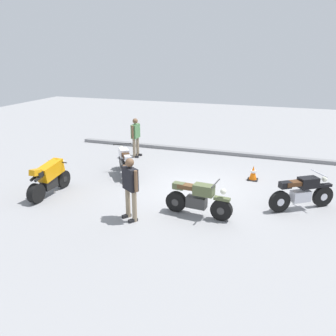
{
  "coord_description": "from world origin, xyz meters",
  "views": [
    {
      "loc": [
        2.77,
        -10.63,
        4.43
      ],
      "look_at": [
        -0.86,
        -0.23,
        0.75
      ],
      "focal_mm": 37.65,
      "sensor_mm": 36.0,
      "label": 1
    }
  ],
  "objects_px": {
    "motorcycle_olive_vintage": "(198,199)",
    "motorcycle_orange_sportbike": "(50,177)",
    "motorcycle_black_cruiser": "(302,193)",
    "person_in_black_shirt": "(130,185)",
    "traffic_cone": "(253,173)",
    "motorcycle_silver_cruiser": "(125,162)",
    "person_in_green_shirt": "(136,135)"
  },
  "relations": [
    {
      "from": "motorcycle_olive_vintage",
      "to": "motorcycle_orange_sportbike",
      "type": "relative_size",
      "value": 1.0
    },
    {
      "from": "motorcycle_olive_vintage",
      "to": "person_in_black_shirt",
      "type": "xyz_separation_m",
      "value": [
        -1.67,
        -0.82,
        0.53
      ]
    },
    {
      "from": "motorcycle_silver_cruiser",
      "to": "motorcycle_olive_vintage",
      "type": "height_order",
      "value": "motorcycle_silver_cruiser"
    },
    {
      "from": "motorcycle_black_cruiser",
      "to": "motorcycle_olive_vintage",
      "type": "bearing_deg",
      "value": 172.42
    },
    {
      "from": "motorcycle_olive_vintage",
      "to": "motorcycle_orange_sportbike",
      "type": "xyz_separation_m",
      "value": [
        -4.87,
        -0.08,
        0.11
      ]
    },
    {
      "from": "motorcycle_black_cruiser",
      "to": "motorcycle_silver_cruiser",
      "type": "bearing_deg",
      "value": 136.05
    },
    {
      "from": "motorcycle_black_cruiser",
      "to": "motorcycle_orange_sportbike",
      "type": "distance_m",
      "value": 7.75
    },
    {
      "from": "motorcycle_black_cruiser",
      "to": "person_in_black_shirt",
      "type": "bearing_deg",
      "value": 172.14
    },
    {
      "from": "motorcycle_silver_cruiser",
      "to": "traffic_cone",
      "type": "bearing_deg",
      "value": -112.96
    },
    {
      "from": "motorcycle_orange_sportbike",
      "to": "motorcycle_silver_cruiser",
      "type": "bearing_deg",
      "value": -29.13
    },
    {
      "from": "motorcycle_silver_cruiser",
      "to": "person_in_black_shirt",
      "type": "height_order",
      "value": "person_in_black_shirt"
    },
    {
      "from": "motorcycle_black_cruiser",
      "to": "motorcycle_olive_vintage",
      "type": "xyz_separation_m",
      "value": [
        -2.74,
        -1.4,
        -0.03
      ]
    },
    {
      "from": "motorcycle_black_cruiser",
      "to": "motorcycle_olive_vintage",
      "type": "distance_m",
      "value": 3.08
    },
    {
      "from": "motorcycle_silver_cruiser",
      "to": "person_in_black_shirt",
      "type": "xyz_separation_m",
      "value": [
        1.76,
        -3.24,
        0.49
      ]
    },
    {
      "from": "motorcycle_black_cruiser",
      "to": "motorcycle_olive_vintage",
      "type": "relative_size",
      "value": 0.91
    },
    {
      "from": "traffic_cone",
      "to": "person_in_green_shirt",
      "type": "bearing_deg",
      "value": 165.52
    },
    {
      "from": "person_in_black_shirt",
      "to": "motorcycle_silver_cruiser",
      "type": "bearing_deg",
      "value": -117.58
    },
    {
      "from": "motorcycle_black_cruiser",
      "to": "motorcycle_olive_vintage",
      "type": "height_order",
      "value": "motorcycle_black_cruiser"
    },
    {
      "from": "motorcycle_orange_sportbike",
      "to": "person_in_black_shirt",
      "type": "distance_m",
      "value": 3.31
    },
    {
      "from": "person_in_black_shirt",
      "to": "traffic_cone",
      "type": "height_order",
      "value": "person_in_black_shirt"
    },
    {
      "from": "person_in_green_shirt",
      "to": "traffic_cone",
      "type": "height_order",
      "value": "person_in_green_shirt"
    },
    {
      "from": "person_in_black_shirt",
      "to": "motorcycle_orange_sportbike",
      "type": "bearing_deg",
      "value": -69.2
    },
    {
      "from": "motorcycle_silver_cruiser",
      "to": "traffic_cone",
      "type": "height_order",
      "value": "motorcycle_silver_cruiser"
    },
    {
      "from": "person_in_black_shirt",
      "to": "motorcycle_black_cruiser",
      "type": "bearing_deg",
      "value": 150.7
    },
    {
      "from": "motorcycle_silver_cruiser",
      "to": "traffic_cone",
      "type": "relative_size",
      "value": 3.33
    },
    {
      "from": "motorcycle_olive_vintage",
      "to": "traffic_cone",
      "type": "bearing_deg",
      "value": 77.28
    },
    {
      "from": "person_in_black_shirt",
      "to": "traffic_cone",
      "type": "xyz_separation_m",
      "value": [
        2.82,
        4.27,
        -0.75
      ]
    },
    {
      "from": "person_in_black_shirt",
      "to": "motorcycle_olive_vintage",
      "type": "bearing_deg",
      "value": 150.24
    },
    {
      "from": "traffic_cone",
      "to": "motorcycle_olive_vintage",
      "type": "bearing_deg",
      "value": -108.39
    },
    {
      "from": "motorcycle_orange_sportbike",
      "to": "traffic_cone",
      "type": "height_order",
      "value": "motorcycle_orange_sportbike"
    },
    {
      "from": "motorcycle_silver_cruiser",
      "to": "motorcycle_orange_sportbike",
      "type": "bearing_deg",
      "value": 114.13
    },
    {
      "from": "motorcycle_black_cruiser",
      "to": "person_in_green_shirt",
      "type": "xyz_separation_m",
      "value": [
        -6.79,
        3.39,
        0.44
      ]
    }
  ]
}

